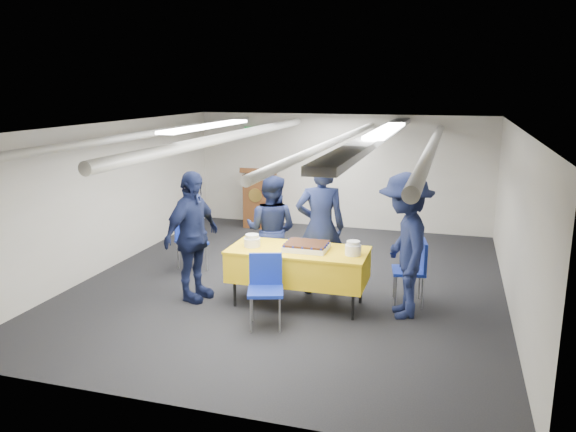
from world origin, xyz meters
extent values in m
plane|color=black|center=(0.00, 0.00, 0.00)|extent=(7.00, 7.00, 0.00)
cube|color=beige|center=(0.00, 3.49, 1.15)|extent=(6.00, 0.02, 2.30)
cube|color=beige|center=(-2.99, 0.00, 1.15)|extent=(0.02, 7.00, 2.30)
cube|color=beige|center=(2.99, 0.00, 1.15)|extent=(0.02, 7.00, 2.30)
cube|color=silver|center=(0.00, 0.00, 2.29)|extent=(6.00, 7.00, 0.02)
cylinder|color=silver|center=(-2.00, 0.00, 2.18)|extent=(0.10, 6.90, 0.10)
cylinder|color=silver|center=(-0.90, 0.00, 2.14)|extent=(0.14, 6.90, 0.14)
cylinder|color=silver|center=(0.60, 0.00, 2.10)|extent=(0.10, 6.90, 0.10)
cylinder|color=silver|center=(1.90, 0.00, 2.06)|extent=(0.14, 6.90, 0.14)
cube|color=gray|center=(1.20, 0.00, 2.20)|extent=(0.28, 6.90, 0.08)
cube|color=white|center=(-1.30, 0.00, 2.27)|extent=(0.25, 2.60, 0.04)
cube|color=white|center=(1.30, 0.00, 2.27)|extent=(0.25, 2.60, 0.04)
cube|color=#0C591E|center=(-1.90, 3.47, 1.95)|extent=(0.30, 0.04, 0.12)
cylinder|color=black|center=(-0.47, -1.13, 0.18)|extent=(0.04, 0.04, 0.36)
cylinder|color=black|center=(1.10, -1.13, 0.18)|extent=(0.04, 0.04, 0.36)
cylinder|color=black|center=(-0.47, -0.54, 0.18)|extent=(0.04, 0.04, 0.36)
cylinder|color=black|center=(1.10, -0.54, 0.18)|extent=(0.04, 0.04, 0.36)
cube|color=yellow|center=(0.32, -0.83, 0.54)|extent=(1.79, 0.81, 0.39)
cube|color=yellow|center=(0.32, -0.83, 0.76)|extent=(1.81, 0.83, 0.03)
cube|color=white|center=(0.42, -0.83, 0.80)|extent=(0.55, 0.44, 0.07)
cube|color=black|center=(0.42, -0.83, 0.85)|extent=(0.53, 0.42, 0.03)
sphere|color=navy|center=(0.18, -1.03, 0.85)|extent=(0.04, 0.04, 0.04)
sphere|color=navy|center=(0.18, -0.63, 0.85)|extent=(0.04, 0.04, 0.04)
sphere|color=navy|center=(0.30, -1.03, 0.85)|extent=(0.04, 0.04, 0.04)
sphere|color=navy|center=(0.30, -0.63, 0.85)|extent=(0.04, 0.04, 0.04)
sphere|color=navy|center=(0.42, -1.03, 0.85)|extent=(0.04, 0.04, 0.04)
sphere|color=navy|center=(0.42, -0.63, 0.85)|extent=(0.04, 0.04, 0.04)
sphere|color=navy|center=(0.54, -1.03, 0.85)|extent=(0.04, 0.04, 0.04)
sphere|color=navy|center=(0.54, -0.63, 0.85)|extent=(0.04, 0.04, 0.04)
sphere|color=navy|center=(0.67, -1.03, 0.85)|extent=(0.04, 0.04, 0.04)
sphere|color=navy|center=(0.67, -0.63, 0.85)|extent=(0.04, 0.04, 0.04)
sphere|color=navy|center=(0.16, -0.93, 0.85)|extent=(0.04, 0.04, 0.04)
sphere|color=navy|center=(0.69, -0.93, 0.85)|extent=(0.04, 0.04, 0.04)
sphere|color=navy|center=(0.16, -0.83, 0.85)|extent=(0.04, 0.04, 0.04)
sphere|color=navy|center=(0.69, -0.83, 0.85)|extent=(0.04, 0.04, 0.04)
sphere|color=navy|center=(0.16, -0.73, 0.85)|extent=(0.04, 0.04, 0.04)
sphere|color=navy|center=(0.69, -0.73, 0.85)|extent=(0.04, 0.04, 0.04)
cylinder|color=white|center=(-0.31, -0.88, 0.83)|extent=(0.22, 0.22, 0.11)
cylinder|color=white|center=(-0.31, -0.88, 0.91)|extent=(0.18, 0.18, 0.05)
cylinder|color=white|center=(1.04, -0.88, 0.84)|extent=(0.21, 0.21, 0.13)
cylinder|color=white|center=(1.04, -0.88, 0.93)|extent=(0.17, 0.17, 0.05)
cube|color=brown|center=(-1.60, 3.05, 0.55)|extent=(0.55, 0.45, 1.10)
cube|color=brown|center=(-1.60, 3.02, 1.15)|extent=(0.62, 0.53, 0.21)
cylinder|color=gold|center=(-1.60, 2.81, 0.70)|extent=(0.28, 0.02, 0.28)
cylinder|color=gray|center=(0.02, -1.83, 0.21)|extent=(0.02, 0.02, 0.43)
cylinder|color=gray|center=(0.34, -1.73, 0.21)|extent=(0.02, 0.02, 0.43)
cylinder|color=gray|center=(-0.09, -1.51, 0.21)|extent=(0.02, 0.02, 0.43)
cylinder|color=gray|center=(0.24, -1.40, 0.21)|extent=(0.02, 0.02, 0.43)
cube|color=#132A9B|center=(0.13, -1.62, 0.45)|extent=(0.53, 0.53, 0.04)
cube|color=#132A9B|center=(0.07, -1.44, 0.67)|extent=(0.39, 0.16, 0.40)
cylinder|color=gray|center=(1.51, -0.22, 0.21)|extent=(0.02, 0.02, 0.43)
cylinder|color=gray|center=(1.57, -0.55, 0.21)|extent=(0.02, 0.02, 0.43)
cylinder|color=gray|center=(1.84, -0.16, 0.21)|extent=(0.02, 0.02, 0.43)
cylinder|color=gray|center=(1.90, -0.50, 0.21)|extent=(0.02, 0.02, 0.43)
cube|color=#132A9B|center=(1.71, -0.36, 0.45)|extent=(0.48, 0.48, 0.04)
cube|color=#132A9B|center=(1.89, -0.33, 0.67)|extent=(0.11, 0.40, 0.40)
cylinder|color=gray|center=(-1.67, -0.14, 0.21)|extent=(0.02, 0.02, 0.43)
cylinder|color=gray|center=(-1.44, 0.11, 0.21)|extent=(0.02, 0.02, 0.43)
cylinder|color=gray|center=(-1.92, 0.08, 0.21)|extent=(0.02, 0.02, 0.43)
cylinder|color=gray|center=(-1.70, 0.34, 0.21)|extent=(0.02, 0.02, 0.43)
cube|color=#132A9B|center=(-1.68, 0.10, 0.45)|extent=(0.59, 0.59, 0.04)
cube|color=#132A9B|center=(-1.83, 0.22, 0.67)|extent=(0.30, 0.33, 0.40)
imported|color=black|center=(0.48, -0.29, 0.94)|extent=(0.79, 0.64, 1.88)
imported|color=black|center=(-0.30, -0.11, 0.81)|extent=(0.81, 0.65, 1.61)
imported|color=black|center=(-1.10, -1.03, 0.88)|extent=(0.66, 1.11, 1.77)
imported|color=black|center=(1.67, -0.78, 0.91)|extent=(0.96, 1.31, 1.83)
camera|label=1|loc=(2.19, -7.60, 2.85)|focal=35.00mm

